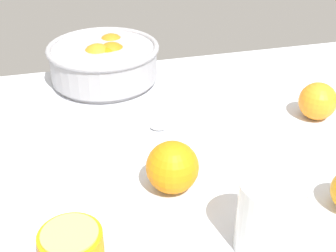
# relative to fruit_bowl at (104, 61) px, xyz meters

# --- Properties ---
(ground_plane) EXTENTS (1.33, 0.81, 0.03)m
(ground_plane) POSITION_rel_fruit_bowl_xyz_m (0.05, -0.32, -0.07)
(ground_plane) COLOR silver
(fruit_bowl) EXTENTS (0.25, 0.25, 0.09)m
(fruit_bowl) POSITION_rel_fruit_bowl_xyz_m (0.00, 0.00, 0.00)
(fruit_bowl) COLOR #99999E
(fruit_bowl) RESTS_ON ground_plane
(juice_glass) EXTENTS (0.09, 0.09, 0.11)m
(juice_glass) POSITION_rel_fruit_bowl_xyz_m (0.14, -0.56, -0.00)
(juice_glass) COLOR white
(juice_glass) RESTS_ON ground_plane
(orange_half_0) EXTENTS (0.06, 0.06, 0.03)m
(orange_half_0) POSITION_rel_fruit_bowl_xyz_m (-0.11, -0.52, -0.02)
(orange_half_0) COLOR orange
(orange_half_0) RESTS_ON cutting_board
(orange_half_1) EXTENTS (0.08, 0.08, 0.04)m
(orange_half_1) POSITION_rel_fruit_bowl_xyz_m (-0.12, -0.53, -0.01)
(orange_half_1) COLOR orange
(orange_half_1) RESTS_ON cutting_board
(loose_orange_1) EXTENTS (0.08, 0.08, 0.08)m
(loose_orange_1) POSITION_rel_fruit_bowl_xyz_m (0.05, -0.41, -0.01)
(loose_orange_1) COLOR orange
(loose_orange_1) RESTS_ON ground_plane
(loose_orange_3) EXTENTS (0.07, 0.07, 0.07)m
(loose_orange_3) POSITION_rel_fruit_bowl_xyz_m (0.38, -0.27, -0.01)
(loose_orange_3) COLOR orange
(loose_orange_3) RESTS_ON ground_plane
(spoon) EXTENTS (0.13, 0.08, 0.01)m
(spoon) POSITION_rel_fruit_bowl_xyz_m (0.04, -0.22, -0.05)
(spoon) COLOR silver
(spoon) RESTS_ON ground_plane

